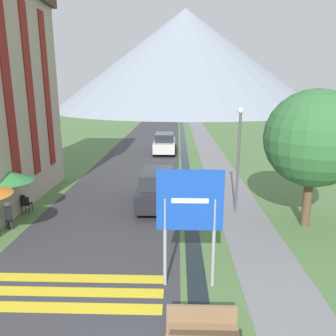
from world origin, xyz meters
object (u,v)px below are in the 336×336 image
Objects in this scene: cafe_chair_far_left at (26,203)px; person_seated_near at (8,214)px; footbridge at (203,336)px; parked_car_near at (157,188)px; cafe_chair_middle at (4,211)px; road_sign at (190,211)px; tree_by_path at (314,139)px; cafe_chair_far_right at (22,201)px; parked_car_far at (165,143)px; streetlamp at (239,151)px; cafe_umbrella_middle_green at (7,176)px.

person_seated_near is (0.05, -1.71, 0.15)m from cafe_chair_far_left.
parked_car_near reaches higher than footbridge.
footbridge is 2.00× the size of cafe_chair_far_left.
road_sign is at bearing -30.57° from cafe_chair_middle.
parked_car_near is (-1.60, 9.18, 0.68)m from footbridge.
tree_by_path is (12.49, -0.93, 3.22)m from cafe_chair_far_left.
road_sign reaches higher than cafe_chair_far_right.
tree_by_path is at bearing -19.44° from parked_car_near.
tree_by_path is at bearing -67.15° from parked_car_far.
cafe_chair_far_right is 2.02m from person_seated_near.
person_seated_near is (0.35, -1.98, 0.15)m from cafe_chair_far_right.
parked_car_far is 5.36× the size of cafe_chair_far_right.
streetlamp is at bearing 68.09° from road_sign.
footbridge is 0.38× the size of parked_car_near.
streetlamp is at bearing 6.40° from cafe_umbrella_middle_green.
streetlamp is at bearing -4.65° from cafe_chair_far_left.
cafe_chair_far_left is at bearing -176.94° from streetlamp.
streetlamp is (3.77, -0.83, 2.00)m from parked_car_near.
road_sign is 9.38m from cafe_chair_far_left.
cafe_chair_far_right is 10.38m from streetlamp.
cafe_chair_middle is at bearing 150.59° from road_sign.
cafe_chair_far_right is at bearing 82.75° from cafe_umbrella_middle_green.
footbridge is 9.14m from tree_by_path.
parked_car_far is (-1.77, 22.63, 0.69)m from footbridge.
streetlamp reaches higher than person_seated_near.
parked_car_near reaches higher than cafe_chair_far_right.
cafe_chair_middle is at bearing 140.21° from footbridge.
cafe_chair_far_left is at bearing -65.38° from cafe_chair_far_right.
cafe_chair_far_right and cafe_chair_middle have the same top height.
parked_car_near and parked_car_far have the same top height.
cafe_chair_far_right is at bearing 134.41° from footbridge.
cafe_chair_middle is 0.38× the size of cafe_umbrella_middle_green.
cafe_chair_far_right is 0.71× the size of person_seated_near.
footbridge is 2.00× the size of cafe_chair_middle.
cafe_chair_far_left is (-7.63, 7.82, 0.29)m from footbridge.
cafe_chair_far_left is 1.65m from cafe_umbrella_middle_green.
road_sign reaches higher than footbridge.
cafe_umbrella_middle_green is at bearing 147.97° from road_sign.
parked_car_far is at bearing 90.71° from parked_car_near.
streetlamp is at bearing -21.67° from cafe_chair_far_right.
parked_car_near is at bearing 19.12° from cafe_chair_middle.
parked_car_far is at bearing 112.85° from tree_by_path.
cafe_chair_middle reaches higher than footbridge.
streetlamp is (10.21, 1.14, 0.92)m from cafe_umbrella_middle_green.
parked_car_far is at bearing 67.86° from cafe_umbrella_middle_green.
streetlamp is (3.93, -14.28, 2.00)m from parked_car_far.
cafe_umbrella_middle_green is 0.46× the size of streetlamp.
streetlamp is (10.10, 0.25, 2.40)m from cafe_chair_far_right.
cafe_chair_far_left reaches higher than footbridge.
tree_by_path reaches higher than parked_car_far.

